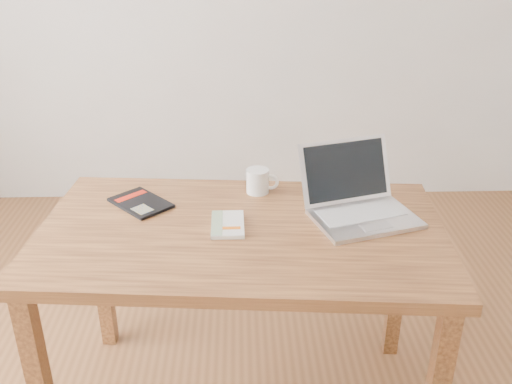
{
  "coord_description": "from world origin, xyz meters",
  "views": [
    {
      "loc": [
        0.04,
        -1.41,
        1.65
      ],
      "look_at": [
        0.09,
        0.26,
        0.85
      ],
      "focal_mm": 40.0,
      "sensor_mm": 36.0,
      "label": 1
    }
  ],
  "objects_px": {
    "black_guidebook": "(141,203)",
    "coffee_mug": "(258,181)",
    "white_guidebook": "(228,224)",
    "laptop": "(358,201)",
    "desk": "(241,252)"
  },
  "relations": [
    {
      "from": "white_guidebook",
      "to": "black_guidebook",
      "type": "height_order",
      "value": "white_guidebook"
    },
    {
      "from": "desk",
      "to": "coffee_mug",
      "type": "distance_m",
      "value": 0.31
    },
    {
      "from": "black_guidebook",
      "to": "coffee_mug",
      "type": "bearing_deg",
      "value": -31.46
    },
    {
      "from": "desk",
      "to": "laptop",
      "type": "distance_m",
      "value": 0.43
    },
    {
      "from": "white_guidebook",
      "to": "coffee_mug",
      "type": "relative_size",
      "value": 1.47
    },
    {
      "from": "white_guidebook",
      "to": "black_guidebook",
      "type": "relative_size",
      "value": 0.7
    },
    {
      "from": "black_guidebook",
      "to": "coffee_mug",
      "type": "height_order",
      "value": "coffee_mug"
    },
    {
      "from": "laptop",
      "to": "coffee_mug",
      "type": "xyz_separation_m",
      "value": [
        -0.33,
        0.18,
        -0.0
      ]
    },
    {
      "from": "black_guidebook",
      "to": "laptop",
      "type": "relative_size",
      "value": 0.61
    },
    {
      "from": "laptop",
      "to": "coffee_mug",
      "type": "distance_m",
      "value": 0.37
    },
    {
      "from": "white_guidebook",
      "to": "coffee_mug",
      "type": "xyz_separation_m",
      "value": [
        0.11,
        0.25,
        0.04
      ]
    },
    {
      "from": "desk",
      "to": "white_guidebook",
      "type": "height_order",
      "value": "white_guidebook"
    },
    {
      "from": "black_guidebook",
      "to": "laptop",
      "type": "height_order",
      "value": "laptop"
    },
    {
      "from": "white_guidebook",
      "to": "laptop",
      "type": "xyz_separation_m",
      "value": [
        0.44,
        0.08,
        0.04
      ]
    },
    {
      "from": "coffee_mug",
      "to": "white_guidebook",
      "type": "bearing_deg",
      "value": -103.12
    }
  ]
}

